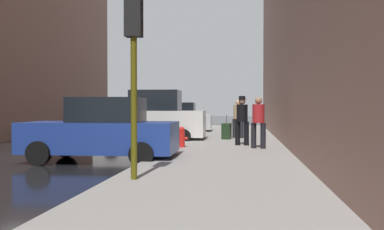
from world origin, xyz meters
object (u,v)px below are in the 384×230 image
Objects in this scene: parked_white_van at (152,119)px; pedestrian_in_tan_coat at (238,117)px; parked_silver_sedan at (176,119)px; pedestrian_in_red_jacket at (258,120)px; rolling_suitcase at (227,131)px; pedestrian_in_jeans at (239,116)px; fire_hydrant at (182,137)px; parked_blue_sedan at (102,131)px; traffic_light at (134,42)px; pedestrian_with_fedora at (242,118)px.

parked_white_van is 2.72× the size of pedestrian_in_tan_coat.
parked_silver_sedan is 11.03m from pedestrian_in_red_jacket.
pedestrian_in_jeans is at bearing 73.59° from rolling_suitcase.
pedestrian_in_jeans is (1.91, 5.72, 0.61)m from fire_hydrant.
parked_white_van reaches higher than pedestrian_in_jeans.
parked_blue_sedan is at bearing -114.76° from rolling_suitcase.
pedestrian_with_fedora is at bearing 75.16° from traffic_light.
pedestrian_in_tan_coat is at bearing 64.23° from parked_blue_sedan.
pedestrian_in_tan_coat is 1.00× the size of pedestrian_in_jeans.
rolling_suitcase is at bearing 70.56° from fire_hydrant.
parked_blue_sedan is 2.48× the size of pedestrian_in_jeans.
pedestrian_in_red_jacket is 1.64× the size of rolling_suitcase.
pedestrian_in_red_jacket reaches higher than parked_silver_sedan.
pedestrian_in_tan_coat is at bearing -55.77° from parked_silver_sedan.
parked_silver_sedan is at bearing 113.55° from pedestrian_in_red_jacket.
parked_blue_sedan is 0.99× the size of parked_silver_sedan.
parked_silver_sedan is (0.00, 6.40, -0.18)m from parked_white_van.
parked_silver_sedan is 6.52m from pedestrian_in_tan_coat.
pedestrian_in_tan_coat is at bearing 98.90° from pedestrian_in_red_jacket.
fire_hydrant is at bearing -109.44° from rolling_suitcase.
rolling_suitcase is at bearing 65.24° from parked_blue_sedan.
parked_blue_sedan is 7.61m from rolling_suitcase.
pedestrian_in_tan_coat is (3.67, -5.39, 0.26)m from parked_silver_sedan.
parked_silver_sedan is at bearing 96.38° from traffic_light.
pedestrian_with_fedora is (0.19, -3.61, 0.03)m from pedestrian_in_tan_coat.
pedestrian_with_fedora reaches higher than rolling_suitcase.
parked_white_van is 4.47× the size of rolling_suitcase.
pedestrian_in_red_jacket is at bearing -73.12° from rolling_suitcase.
traffic_light is 10.82m from rolling_suitcase.
pedestrian_in_tan_coat is at bearing 67.96° from fire_hydrant.
pedestrian_in_red_jacket is (2.60, -0.11, 0.61)m from fire_hydrant.
fire_hydrant is at bearing 90.44° from traffic_light.
pedestrian_with_fedora reaches higher than parked_blue_sedan.
parked_silver_sedan is 5.67m from pedestrian_in_jeans.
pedestrian_in_tan_coat is (3.67, 1.01, 0.07)m from parked_white_van.
parked_silver_sedan reaches higher than rolling_suitcase.
parked_white_van reaches higher than parked_silver_sedan.
pedestrian_in_red_jacket is (4.41, 2.88, 0.26)m from parked_blue_sedan.
parked_white_van is at bearing 100.33° from traffic_light.
parked_silver_sedan reaches higher than fire_hydrant.
traffic_light reaches higher than pedestrian_with_fedora.
traffic_light is at bearing -99.21° from pedestrian_in_tan_coat.
fire_hydrant is 4.15m from rolling_suitcase.
parked_silver_sedan is 2.50× the size of pedestrian_in_tan_coat.
parked_silver_sedan is at bearing 131.07° from pedestrian_in_jeans.
parked_white_van is at bearing 116.66° from fire_hydrant.
parked_white_van reaches higher than pedestrian_with_fedora.
parked_white_van is 1.29× the size of traffic_light.
traffic_light reaches higher than pedestrian_in_red_jacket.
parked_silver_sedan is 4.10× the size of rolling_suitcase.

